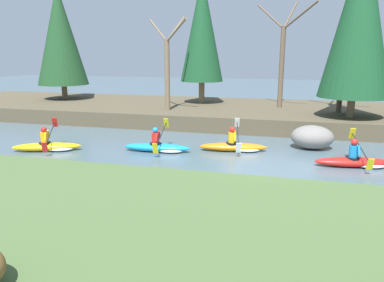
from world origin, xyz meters
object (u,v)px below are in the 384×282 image
at_px(kayaker_lead, 357,161).
at_px(kayaker_far_back, 49,146).
at_px(kayaker_middle, 236,146).
at_px(kayaker_trailing, 160,147).
at_px(boulder_midstream, 312,137).

xyz_separation_m(kayaker_lead, kayaker_far_back, (-11.79, -0.81, 0.00)).
xyz_separation_m(kayaker_middle, kayaker_trailing, (-2.96, -0.88, 0.00)).
xyz_separation_m(kayaker_middle, kayaker_far_back, (-7.36, -1.88, 0.00)).
bearing_deg(kayaker_far_back, boulder_midstream, -5.19).
bearing_deg(kayaker_trailing, boulder_midstream, 13.74).
distance_m(kayaker_lead, kayaker_middle, 4.55).
bearing_deg(kayaker_lead, kayaker_trailing, 168.37).
height_order(kayaker_middle, kayaker_trailing, same).
bearing_deg(boulder_midstream, kayaker_far_back, -163.42).
height_order(kayaker_middle, boulder_midstream, kayaker_middle).
xyz_separation_m(kayaker_lead, kayaker_trailing, (-7.39, 0.19, 0.00)).
xyz_separation_m(kayaker_far_back, boulder_midstream, (10.36, 3.09, 0.29)).
relative_size(kayaker_lead, kayaker_trailing, 1.00).
distance_m(kayaker_trailing, boulder_midstream, 6.33).
distance_m(kayaker_far_back, boulder_midstream, 10.82).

